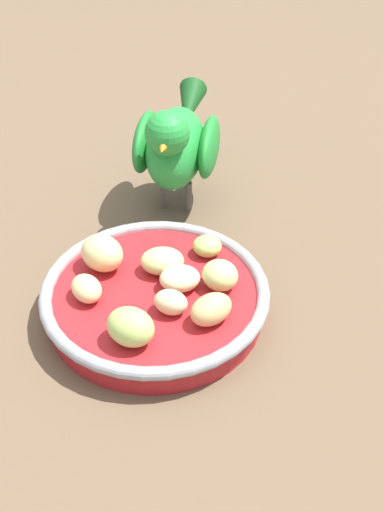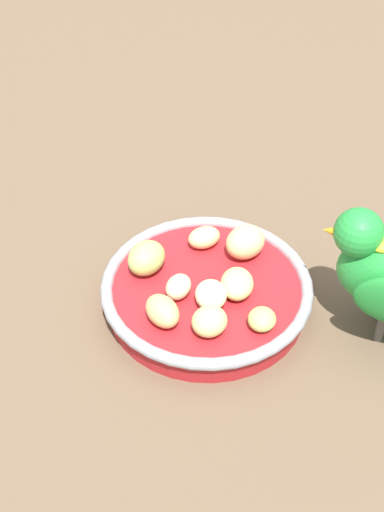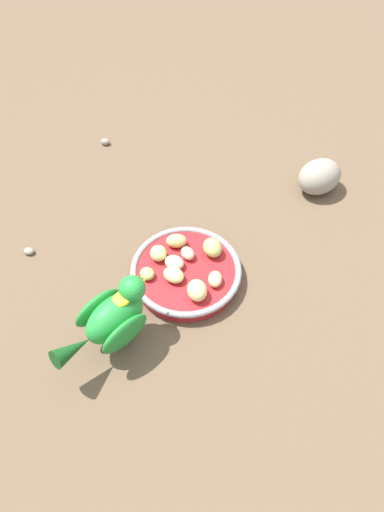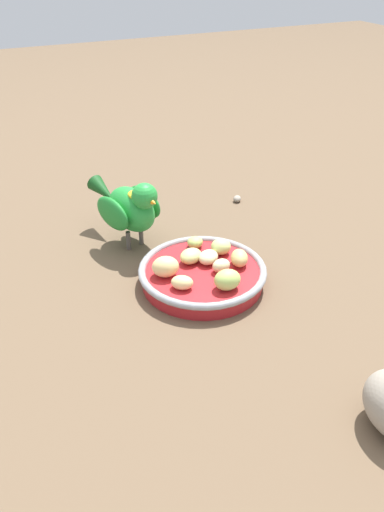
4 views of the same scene
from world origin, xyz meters
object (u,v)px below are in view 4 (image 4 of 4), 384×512
(feeding_bowl, at_px, (202,274))
(apple_piece_5, at_px, (227,280))
(apple_piece_1, at_px, (208,257))
(apple_piece_2, at_px, (188,257))
(apple_piece_7, at_px, (239,258))
(apple_piece_8, at_px, (182,282))
(apple_piece_0, at_px, (221,247))
(apple_piece_6, at_px, (221,266))
(apple_piece_4, at_px, (165,267))
(pebble_0, at_px, (237,199))
(parrot, at_px, (130,206))
(apple_piece_3, at_px, (195,242))

(feeding_bowl, xyz_separation_m, apple_piece_5, (0.06, 0.01, 0.02))
(apple_piece_1, xyz_separation_m, apple_piece_2, (-0.01, -0.03, 0.00))
(apple_piece_7, bearing_deg, apple_piece_1, -121.79)
(apple_piece_2, bearing_deg, apple_piece_8, -32.08)
(apple_piece_0, height_order, apple_piece_6, apple_piece_0)
(apple_piece_4, bearing_deg, pebble_0, 131.71)
(feeding_bowl, distance_m, apple_piece_6, 0.03)
(apple_piece_4, distance_m, parrot, 0.15)
(apple_piece_2, bearing_deg, parrot, -160.23)
(apple_piece_2, distance_m, apple_piece_8, 0.07)
(feeding_bowl, relative_size, apple_piece_7, 5.26)
(apple_piece_3, distance_m, apple_piece_8, 0.11)
(apple_piece_1, height_order, apple_piece_6, same)
(apple_piece_3, distance_m, apple_piece_6, 0.08)
(apple_piece_2, height_order, pebble_0, apple_piece_2)
(apple_piece_2, distance_m, apple_piece_6, 0.05)
(apple_piece_5, xyz_separation_m, parrot, (-0.21, -0.07, 0.03))
(apple_piece_1, height_order, apple_piece_4, apple_piece_4)
(feeding_bowl, distance_m, apple_piece_7, 0.06)
(pebble_0, bearing_deg, apple_piece_8, -42.42)
(apple_piece_1, relative_size, apple_piece_7, 0.93)
(apple_piece_1, distance_m, apple_piece_3, 0.05)
(apple_piece_3, bearing_deg, apple_piece_4, -53.11)
(apple_piece_8, bearing_deg, feeding_bowl, 124.72)
(apple_piece_0, distance_m, apple_piece_5, 0.09)
(feeding_bowl, xyz_separation_m, apple_piece_7, (0.01, 0.06, 0.02))
(apple_piece_0, height_order, apple_piece_5, apple_piece_5)
(apple_piece_0, relative_size, apple_piece_4, 0.79)
(apple_piece_4, xyz_separation_m, apple_piece_8, (0.04, 0.01, -0.01))
(apple_piece_2, bearing_deg, apple_piece_0, 92.47)
(apple_piece_1, bearing_deg, apple_piece_0, 117.89)
(apple_piece_8, xyz_separation_m, parrot, (-0.18, -0.01, 0.04))
(apple_piece_5, distance_m, pebble_0, 0.33)
(apple_piece_1, xyz_separation_m, apple_piece_7, (0.02, 0.04, 0.00))
(parrot, bearing_deg, apple_piece_2, 3.43)
(apple_piece_1, relative_size, apple_piece_5, 0.88)
(apple_piece_1, bearing_deg, feeding_bowl, -54.84)
(apple_piece_3, distance_m, apple_piece_7, 0.08)
(apple_piece_6, bearing_deg, apple_piece_3, -176.66)
(apple_piece_7, xyz_separation_m, parrot, (-0.16, -0.11, 0.04))
(apple_piece_7, relative_size, apple_piece_8, 1.15)
(apple_piece_1, height_order, apple_piece_8, same)
(apple_piece_2, bearing_deg, apple_piece_7, 60.59)
(apple_piece_4, height_order, apple_piece_5, same)
(feeding_bowl, xyz_separation_m, apple_piece_0, (-0.03, 0.05, 0.02))
(feeding_bowl, distance_m, pebble_0, 0.29)
(apple_piece_1, bearing_deg, apple_piece_8, -55.17)
(apple_piece_0, xyz_separation_m, apple_piece_4, (0.02, -0.10, 0.00))
(apple_piece_0, xyz_separation_m, parrot, (-0.12, -0.10, 0.04))
(apple_piece_4, height_order, apple_piece_7, apple_piece_4)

